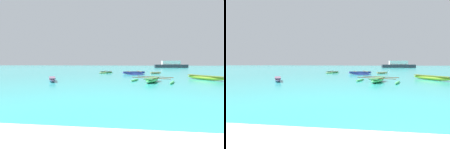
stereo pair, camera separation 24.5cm
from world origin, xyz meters
TOP-DOWN VIEW (x-y plane):
  - moored_boat_0 at (7.01, 14.91)m, footprint 2.87×3.82m
  - moored_boat_1 at (3.26, 24.36)m, footprint 2.30×1.67m
  - moored_boat_2 at (-9.32, 11.63)m, footprint 1.77×2.50m
  - moored_boat_3 at (-0.64, 22.83)m, footprint 4.06×4.51m
  - moored_boat_4 at (0.81, 12.15)m, footprint 4.44×3.59m
  - moored_boat_5 at (-5.72, 24.89)m, footprint 2.44×3.79m
  - distant_ferry at (16.04, 62.14)m, footprint 13.08×2.88m

SIDE VIEW (x-z plane):
  - moored_boat_5 at x=-5.72m, z-range -0.01..0.35m
  - moored_boat_1 at x=3.26m, z-range 0.02..0.34m
  - moored_boat_2 at x=-9.32m, z-range 0.02..0.45m
  - moored_boat_4 at x=0.81m, z-range -0.01..0.49m
  - moored_boat_3 at x=-0.64m, z-range -0.02..0.50m
  - moored_boat_0 at x=7.01m, z-range 0.03..0.52m
  - distant_ferry at x=16.04m, z-range -0.27..2.61m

